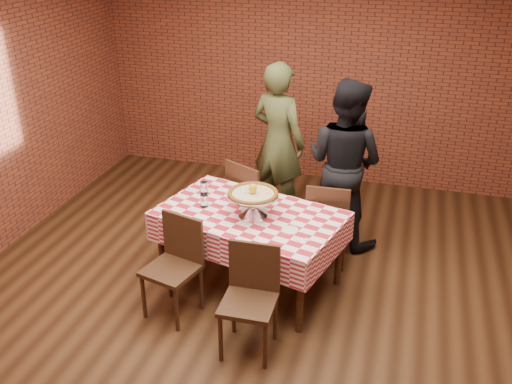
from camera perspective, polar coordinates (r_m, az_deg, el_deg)
ground at (r=5.29m, az=-0.96°, el=-11.19°), size 6.00×6.00×0.00m
back_wall at (r=7.36m, az=5.86°, el=12.02°), size 5.50×0.00×5.50m
table at (r=5.38m, az=-0.60°, el=-5.70°), size 1.82×1.35×0.75m
tablecloth at (r=5.26m, az=-0.62°, el=-3.43°), size 1.86×1.40×0.28m
pizza_stand at (r=5.10m, az=-0.31°, el=-1.32°), size 0.63×0.63×0.21m
pizza at (r=5.05m, az=-0.31°, el=-0.20°), size 0.61×0.61×0.03m
lemon at (r=5.02m, az=-0.31°, el=0.35°), size 0.10×0.10×0.10m
water_glass_left at (r=5.30m, az=-5.19°, el=-0.88°), size 0.09×0.09×0.12m
water_glass_right at (r=5.55m, az=-5.22°, el=0.44°), size 0.09×0.09×0.12m
side_plate at (r=4.90m, az=3.42°, el=-3.85°), size 0.18×0.18×0.01m
sweetener_packet_a at (r=4.78m, az=4.05°, el=-4.74°), size 0.06×0.05×0.00m
sweetener_packet_b at (r=4.79m, az=5.15°, el=-4.75°), size 0.05×0.04×0.00m
condiment_caddy at (r=5.39m, az=1.12°, el=-0.14°), size 0.10×0.08×0.14m
chair_near_left at (r=5.00m, az=-8.48°, el=-7.73°), size 0.51×0.51×0.90m
chair_near_right at (r=4.55m, az=-0.76°, el=-11.13°), size 0.43×0.43×0.90m
chair_far_left at (r=6.06m, az=-0.01°, el=-0.83°), size 0.61×0.61×0.94m
chair_far_right at (r=5.75m, az=7.26°, el=-2.86°), size 0.43×0.43×0.90m
diner_olive at (r=6.42m, az=2.23°, el=5.01°), size 0.77×0.64×1.82m
diner_black at (r=5.97m, az=8.81°, el=2.88°), size 1.06×0.96×1.78m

